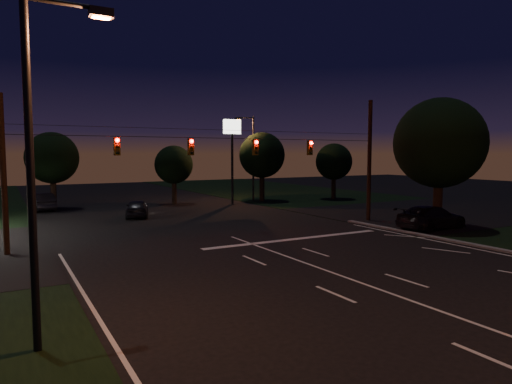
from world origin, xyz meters
TOP-DOWN VIEW (x-y plane):
  - ground at (0.00, 0.00)m, footprint 140.00×140.00m
  - cross_street_right at (20.00, 16.00)m, footprint 20.00×16.00m
  - stop_bar at (3.00, 11.50)m, footprint 12.00×0.50m
  - utility_pole_right at (12.00, 15.00)m, footprint 0.30×0.30m
  - utility_pole_left at (-12.00, 15.00)m, footprint 0.28×0.28m
  - signal_span at (-0.00, 14.96)m, footprint 24.00×0.40m
  - pole_sign_right at (8.00, 30.00)m, footprint 1.80×0.30m
  - street_light_left at (-11.24, 2.00)m, footprint 2.20×0.35m
  - street_light_right_far at (11.24, 32.00)m, footprint 2.20×0.35m
  - tree_right_near at (13.53, 10.17)m, footprint 6.00×6.00m
  - tree_far_b at (-7.98, 34.13)m, footprint 4.60×4.60m
  - tree_far_c at (3.02, 33.10)m, footprint 3.80×3.80m
  - tree_far_d at (12.02, 31.13)m, footprint 4.80×4.80m
  - tree_far_e at (20.02, 29.11)m, footprint 4.00×4.00m
  - car_oncoming_a at (-2.71, 25.52)m, footprint 2.81×4.47m
  - car_oncoming_b at (-9.00, 34.05)m, footprint 2.18×4.83m
  - car_cross at (12.94, 10.00)m, footprint 5.55×2.51m

SIDE VIEW (x-z plane):
  - ground at x=0.00m, z-range 0.00..0.00m
  - cross_street_right at x=20.00m, z-range -0.01..0.01m
  - utility_pole_right at x=12.00m, z-range -4.50..4.50m
  - utility_pole_left at x=-12.00m, z-range -4.00..4.00m
  - stop_bar at x=3.00m, z-range 0.00..0.01m
  - car_oncoming_a at x=-2.71m, z-range 0.00..1.42m
  - car_oncoming_b at x=-9.00m, z-range 0.00..1.54m
  - car_cross at x=12.94m, z-range 0.00..1.58m
  - tree_far_c at x=3.02m, z-range 0.97..6.83m
  - tree_far_e at x=20.02m, z-range 1.03..7.20m
  - tree_far_b at x=-7.98m, z-range 1.12..8.10m
  - tree_far_d at x=12.02m, z-range 1.18..8.47m
  - street_light_left at x=-11.24m, z-range 0.74..9.74m
  - street_light_right_far at x=11.24m, z-range 0.74..9.74m
  - signal_span at x=0.00m, z-range 4.72..6.28m
  - tree_right_near at x=13.53m, z-range 1.30..10.06m
  - pole_sign_right at x=8.00m, z-range 2.04..10.44m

